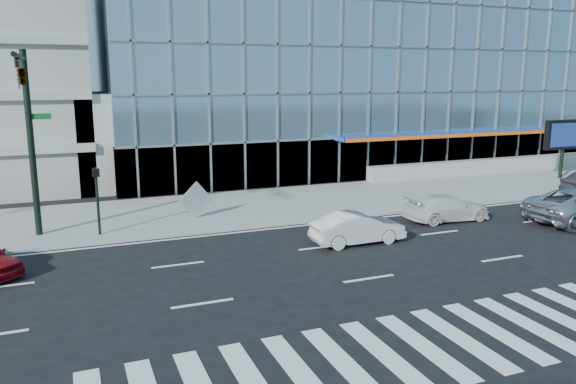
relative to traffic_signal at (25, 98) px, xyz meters
name	(u,v)px	position (x,y,z in m)	size (l,w,h in m)	color
ground	(321,247)	(11.00, -4.57, -6.16)	(160.00, 160.00, 0.00)	black
sidewalk	(259,206)	(11.00, 3.43, -6.09)	(120.00, 8.00, 0.15)	gray
theatre_building	(340,71)	(25.00, 21.43, 1.34)	(42.00, 26.00, 15.00)	#658CA8
ramp_block	(124,139)	(5.00, 13.43, -3.16)	(6.00, 8.00, 6.00)	gray
retaining_wall	(542,162)	(35.00, 7.03, -5.51)	(30.00, 0.80, 1.00)	gray
traffic_signal	(25,98)	(0.00, 0.00, 0.00)	(1.14, 5.74, 8.00)	black
ped_signal_post	(97,191)	(2.50, 0.37, -4.02)	(0.30, 0.33, 3.00)	black
marquee_sign	(564,136)	(33.00, 3.42, -3.10)	(3.20, 0.43, 4.00)	black
white_suv	(447,208)	(18.72, -2.81, -5.52)	(1.80, 4.42, 1.28)	silver
white_sedan	(358,228)	(12.72, -4.59, -5.49)	(1.42, 4.08, 1.34)	silver
tilted_panel	(196,200)	(7.15, 1.75, -5.10)	(1.30, 0.06, 1.30)	#A5A5A5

